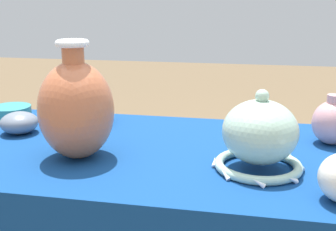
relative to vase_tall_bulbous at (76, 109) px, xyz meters
The scene contains 7 objects.
display_table 0.28m from the vase_tall_bulbous, 29.46° to the left, with size 1.31×0.66×0.78m.
vase_tall_bulbous is the anchor object (origin of this frame).
vase_dome_bell 0.46m from the vase_tall_bulbous, ahead, with size 0.22×0.22×0.20m.
mosaic_tile_box 0.32m from the vase_tall_bulbous, 106.87° to the left, with size 0.14×0.15×0.06m.
pot_squat_teal 0.47m from the vase_tall_bulbous, 142.00° to the left, with size 0.13×0.13×0.05m, color teal.
bowl_shallow_slate 0.32m from the vase_tall_bulbous, 148.86° to the left, with size 0.11×0.11×0.07m, color slate.
jar_round_rose 0.71m from the vase_tall_bulbous, 19.54° to the left, with size 0.11×0.11×0.14m.
Camera 1 is at (0.27, -1.07, 1.18)m, focal length 45.00 mm.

